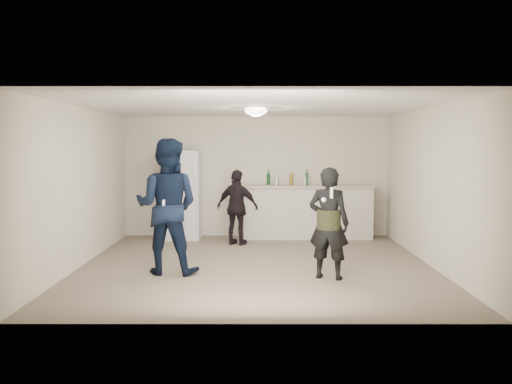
{
  "coord_description": "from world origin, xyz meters",
  "views": [
    {
      "loc": [
        0.01,
        -8.92,
        1.89
      ],
      "look_at": [
        0.0,
        0.2,
        1.15
      ],
      "focal_mm": 40.0,
      "sensor_mm": 36.0,
      "label": 1
    }
  ],
  "objects_px": {
    "woman": "(329,223)",
    "spectator": "(237,207)",
    "counter": "(307,213)",
    "man": "(167,206)",
    "shaker": "(276,181)",
    "fridge": "(183,195)"
  },
  "relations": [
    {
      "from": "counter",
      "to": "fridge",
      "type": "height_order",
      "value": "fridge"
    },
    {
      "from": "fridge",
      "to": "woman",
      "type": "xyz_separation_m",
      "value": [
        2.52,
        -3.51,
        -0.1
      ]
    },
    {
      "from": "woman",
      "to": "spectator",
      "type": "distance_m",
      "value": 3.12
    },
    {
      "from": "shaker",
      "to": "spectator",
      "type": "distance_m",
      "value": 1.14
    },
    {
      "from": "shaker",
      "to": "woman",
      "type": "distance_m",
      "value": 3.58
    },
    {
      "from": "man",
      "to": "spectator",
      "type": "height_order",
      "value": "man"
    },
    {
      "from": "fridge",
      "to": "man",
      "type": "xyz_separation_m",
      "value": [
        0.17,
        -3.16,
        0.1
      ]
    },
    {
      "from": "counter",
      "to": "woman",
      "type": "bearing_deg",
      "value": -90.25
    },
    {
      "from": "fridge",
      "to": "shaker",
      "type": "relative_size",
      "value": 10.59
    },
    {
      "from": "spectator",
      "to": "fridge",
      "type": "bearing_deg",
      "value": -9.87
    },
    {
      "from": "counter",
      "to": "man",
      "type": "bearing_deg",
      "value": -126.26
    },
    {
      "from": "man",
      "to": "woman",
      "type": "xyz_separation_m",
      "value": [
        2.35,
        -0.36,
        -0.2
      ]
    },
    {
      "from": "fridge",
      "to": "man",
      "type": "distance_m",
      "value": 3.16
    },
    {
      "from": "shaker",
      "to": "man",
      "type": "bearing_deg",
      "value": -118.78
    },
    {
      "from": "man",
      "to": "spectator",
      "type": "distance_m",
      "value": 2.63
    },
    {
      "from": "counter",
      "to": "spectator",
      "type": "xyz_separation_m",
      "value": [
        -1.41,
        -0.79,
        0.19
      ]
    },
    {
      "from": "counter",
      "to": "fridge",
      "type": "bearing_deg",
      "value": -178.42
    },
    {
      "from": "shaker",
      "to": "man",
      "type": "xyz_separation_m",
      "value": [
        -1.73,
        -3.14,
        -0.18
      ]
    },
    {
      "from": "fridge",
      "to": "woman",
      "type": "relative_size",
      "value": 1.13
    },
    {
      "from": "woman",
      "to": "spectator",
      "type": "xyz_separation_m",
      "value": [
        -1.39,
        2.79,
        -0.08
      ]
    },
    {
      "from": "spectator",
      "to": "woman",
      "type": "bearing_deg",
      "value": 139.26
    },
    {
      "from": "shaker",
      "to": "woman",
      "type": "bearing_deg",
      "value": -79.93
    }
  ]
}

